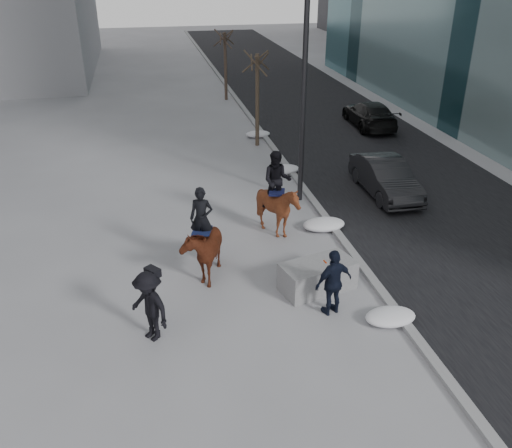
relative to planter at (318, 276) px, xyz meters
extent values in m
plane|color=gray|center=(-1.42, -0.02, -0.39)|extent=(120.00, 120.00, 0.00)
cube|color=black|center=(5.58, 9.98, -0.38)|extent=(8.00, 90.00, 0.01)
cube|color=gray|center=(1.58, 9.98, -0.33)|extent=(0.25, 90.00, 0.12)
cube|color=gray|center=(0.00, 0.00, 0.00)|extent=(2.13, 1.43, 0.78)
imported|color=black|center=(4.39, 5.60, 0.28)|extent=(1.47, 4.07, 1.33)
imported|color=black|center=(7.28, 14.02, 0.26)|extent=(2.05, 4.55, 1.29)
imported|color=#4E200F|center=(-2.85, 1.33, 0.44)|extent=(1.45, 2.14, 1.66)
imported|color=black|center=(-2.85, 1.48, 1.28)|extent=(0.73, 0.59, 1.73)
cube|color=#10183C|center=(-2.85, 1.48, 0.92)|extent=(0.63, 0.68, 0.06)
imported|color=#501F10|center=(-0.28, 3.25, 0.50)|extent=(1.84, 1.96, 1.78)
imported|color=black|center=(-0.28, 3.40, 1.40)|extent=(1.07, 0.93, 1.86)
cube|color=#0E1134|center=(-0.28, 3.40, 1.01)|extent=(0.62, 0.67, 0.06)
imported|color=black|center=(0.03, -1.11, 0.49)|extent=(1.11, 0.70, 1.75)
cylinder|color=#C8390B|center=(-0.02, -0.56, 0.76)|extent=(0.04, 0.18, 0.07)
imported|color=black|center=(-4.40, -1.19, 0.49)|extent=(1.22, 1.29, 1.75)
cube|color=black|center=(-4.25, -0.94, 1.23)|extent=(0.40, 0.42, 0.20)
cylinder|color=black|center=(1.18, 5.76, 4.11)|extent=(0.18, 0.18, 9.00)
ellipsoid|color=silver|center=(1.28, 13.44, -0.24)|extent=(1.20, 0.76, 0.30)
ellipsoid|color=silver|center=(1.28, 3.29, -0.21)|extent=(1.39, 0.88, 0.35)
ellipsoid|color=silver|center=(1.28, 8.45, -0.22)|extent=(1.31, 0.83, 0.33)
ellipsoid|color=silver|center=(1.28, -1.79, -0.23)|extent=(1.26, 0.80, 0.32)
camera|label=1|loc=(-4.13, -11.60, 7.63)|focal=38.00mm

